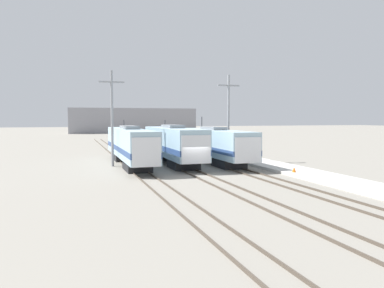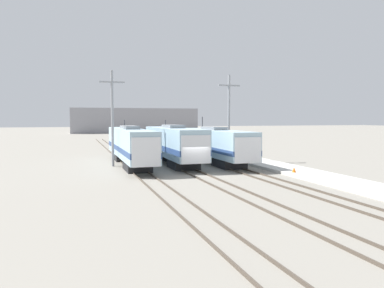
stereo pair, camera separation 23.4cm
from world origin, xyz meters
name	(u,v)px [view 1 (the left image)]	position (x,y,z in m)	size (l,w,h in m)	color
ground_plane	(195,173)	(0.00, 0.00, 0.00)	(400.00, 400.00, 0.00)	gray
rail_pair_far_left	(144,175)	(-4.76, 0.00, 0.07)	(1.51, 120.00, 0.15)	#4C4238
rail_pair_center	(195,173)	(0.00, 0.00, 0.07)	(1.51, 120.00, 0.15)	#4C4238
rail_pair_far_right	(241,170)	(4.76, 0.00, 0.07)	(1.51, 120.00, 0.15)	#4C4238
locomotive_far_left	(130,145)	(-4.76, 7.99, 2.22)	(2.78, 19.59, 4.92)	#232326
locomotive_center	(174,144)	(0.00, 7.33, 2.26)	(3.11, 16.51, 4.94)	#232326
locomotive_far_right	(215,144)	(4.76, 7.03, 2.14)	(2.98, 18.01, 5.32)	#232326
catenary_tower_left	(112,116)	(-6.69, 7.63, 5.38)	(2.67, 0.28, 10.15)	gray
catenary_tower_right	(228,116)	(6.70, 7.63, 5.38)	(2.67, 0.28, 10.15)	gray
platform	(284,168)	(9.47, 0.00, 0.13)	(4.00, 120.00, 0.25)	beige
traffic_cone	(294,170)	(8.26, -3.65, 0.48)	(0.37, 0.37, 0.46)	orange
depot_building	(133,121)	(10.47, 100.82, 4.34)	(44.28, 8.76, 8.67)	gray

